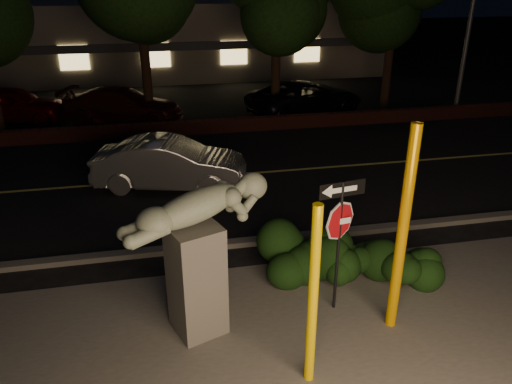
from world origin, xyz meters
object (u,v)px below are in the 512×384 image
yellow_pole_left (313,299)px  sculpture (197,245)px  silver_sedan (170,164)px  parked_car_red (12,104)px  parked_car_dark (305,98)px  signpost (340,221)px  parked_car_darkred (123,105)px  yellow_pole_right (402,233)px

yellow_pole_left → sculpture: bearing=134.2°
silver_sedan → parked_car_red: parked_car_red is taller
parked_car_dark → signpost: bearing=146.8°
parked_car_red → parked_car_darkred: 4.41m
yellow_pole_left → sculpture: 2.06m
parked_car_darkred → parked_car_dark: 7.40m
signpost → parked_car_red: (-8.36, 14.06, -1.04)m
signpost → yellow_pole_left: bearing=-130.2°
yellow_pole_left → silver_sedan: bearing=101.8°
parked_car_darkred → signpost: bearing=-146.9°
signpost → sculpture: 2.38m
parked_car_dark → parked_car_darkred: bearing=69.4°
silver_sedan → yellow_pole_right: bearing=-139.6°
parked_car_red → signpost: bearing=-138.5°
silver_sedan → parked_car_red: (-5.81, 7.92, 0.02)m
yellow_pole_left → parked_car_red: yellow_pole_left is taller
yellow_pole_right → silver_sedan: (-3.34, 6.77, -1.09)m
yellow_pole_right → parked_car_red: yellow_pole_right is taller
yellow_pole_right → sculpture: bearing=169.9°
yellow_pole_left → parked_car_dark: yellow_pole_left is taller
silver_sedan → parked_car_darkred: size_ratio=0.89×
yellow_pole_left → signpost: bearing=58.4°
signpost → sculpture: bearing=173.0°
sculpture → silver_sedan: 6.27m
silver_sedan → sculpture: bearing=-164.2°
yellow_pole_right → signpost: bearing=141.4°
sculpture → parked_car_darkred: bearing=77.3°
silver_sedan → parked_car_dark: 8.91m
parked_car_darkred → parked_car_dark: (7.40, -0.26, 0.02)m
silver_sedan → parked_car_dark: size_ratio=0.83×
signpost → parked_car_darkred: (-4.05, 13.08, -1.07)m
sculpture → parked_car_darkred: size_ratio=0.56×
yellow_pole_right → silver_sedan: 7.62m
parked_car_red → yellow_pole_left: bearing=-143.8°
silver_sedan → signpost: bearing=-143.3°
parked_car_red → silver_sedan: bearing=-133.0°
silver_sedan → parked_car_darkred: bearing=26.3°
signpost → parked_car_red: bearing=112.1°
signpost → silver_sedan: size_ratio=0.59×
parked_car_darkred → sculpture: bearing=-156.8°
signpost → yellow_pole_right: bearing=-47.2°
parked_car_dark → yellow_pole_right: bearing=150.7°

